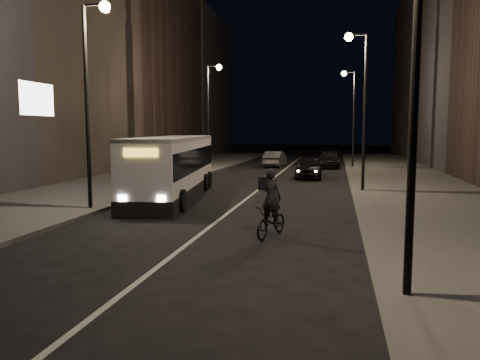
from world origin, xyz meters
The scene contains 14 objects.
ground centered at (0.00, 0.00, 0.00)m, with size 180.00×180.00×0.00m, color black.
sidewalk_right centered at (8.50, 14.00, 0.08)m, with size 7.00×70.00×0.16m, color #3B3B38.
sidewalk_left centered at (-8.50, 14.00, 0.08)m, with size 7.00×70.00×0.16m, color #3B3B38.
building_row_left centered at (-16.00, 28.50, 11.00)m, with size 8.00×61.00×22.00m, color black.
streetlight_right_near centered at (5.33, -4.00, 5.36)m, with size 1.20×0.44×8.12m.
streetlight_right_mid centered at (5.33, 12.00, 5.36)m, with size 1.20×0.44×8.12m.
streetlight_right_far centered at (5.33, 28.00, 5.36)m, with size 1.20×0.44×8.12m.
streetlight_left_near centered at (-5.33, 4.00, 5.36)m, with size 1.20×0.44×8.12m.
streetlight_left_far centered at (-5.33, 22.00, 5.36)m, with size 1.20×0.44×8.12m.
city_bus centered at (-3.60, 8.36, 1.62)m, with size 3.77×11.25×2.98m.
cyclist_on_bicycle centered at (2.27, 0.94, 0.72)m, with size 1.20×1.99×2.17m.
car_near centered at (2.36, 19.15, 0.75)m, with size 1.77×4.39×1.50m, color black.
car_mid centered at (-1.17, 28.39, 0.70)m, with size 1.49×4.27×1.41m, color #333335.
car_far centered at (3.60, 28.41, 0.70)m, with size 1.97×4.85×1.41m, color black.
Camera 1 is at (4.20, -13.24, 3.33)m, focal length 35.00 mm.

